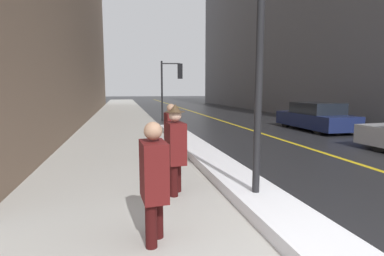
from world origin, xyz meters
name	(u,v)px	position (x,y,z in m)	size (l,w,h in m)	color
sidewalk_slab	(121,123)	(-2.00, 15.00, 0.01)	(4.00, 80.00, 0.01)	#B2AFA8
road_centre_stripe	(221,120)	(4.00, 15.00, 0.00)	(0.16, 80.00, 0.00)	gold
snow_bank_curb	(203,154)	(0.27, 5.44, 0.11)	(0.88, 12.67, 0.21)	white
building_facade_right	(294,10)	(13.00, 22.00, 8.79)	(6.00, 36.00, 17.59)	slate
lamp_post	(261,18)	(0.21, 1.91, 3.03)	(0.28, 0.28, 5.09)	black
traffic_light_near	(173,78)	(1.13, 15.52, 2.60)	(1.30, 0.36, 3.60)	black
pedestrian_trailing	(154,177)	(-1.58, 1.00, 0.86)	(0.32, 0.52, 1.54)	#340C0C
pedestrian_nearside	(175,146)	(-1.02, 2.67, 0.91)	(0.36, 0.53, 1.67)	#340C0C
pedestrian_in_glasses	(171,130)	(-0.70, 5.12, 0.86)	(0.33, 0.52, 1.55)	#340C0C
parked_car_navy	(315,117)	(6.97, 9.82, 0.61)	(1.75, 4.20, 1.30)	navy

